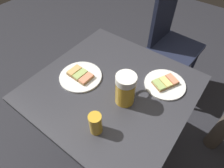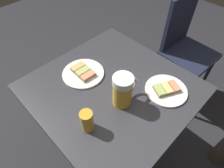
{
  "view_description": "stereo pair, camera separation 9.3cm",
  "coord_description": "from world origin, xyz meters",
  "px_view_note": "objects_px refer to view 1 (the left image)",
  "views": [
    {
      "loc": [
        -0.37,
        0.5,
        1.52
      ],
      "look_at": [
        0.0,
        0.0,
        0.8
      ],
      "focal_mm": 30.18,
      "sensor_mm": 36.0,
      "label": 1
    },
    {
      "loc": [
        -0.44,
        0.44,
        1.52
      ],
      "look_at": [
        0.0,
        0.0,
        0.8
      ],
      "focal_mm": 30.18,
      "sensor_mm": 36.0,
      "label": 2
    }
  ],
  "objects_px": {
    "plate_near": "(81,76)",
    "beer_glass_small": "(96,124)",
    "beer_mug": "(126,89)",
    "salt_shaker": "(123,77)",
    "plate_far": "(165,84)",
    "cafe_chair": "(170,40)"
  },
  "relations": [
    {
      "from": "beer_glass_small",
      "to": "salt_shaker",
      "type": "relative_size",
      "value": 1.76
    },
    {
      "from": "beer_mug",
      "to": "salt_shaker",
      "type": "bearing_deg",
      "value": -50.53
    },
    {
      "from": "beer_mug",
      "to": "salt_shaker",
      "type": "height_order",
      "value": "beer_mug"
    },
    {
      "from": "salt_shaker",
      "to": "cafe_chair",
      "type": "distance_m",
      "value": 0.85
    },
    {
      "from": "plate_far",
      "to": "beer_glass_small",
      "type": "xyz_separation_m",
      "value": [
        0.12,
        0.41,
        0.05
      ]
    },
    {
      "from": "beer_glass_small",
      "to": "plate_far",
      "type": "bearing_deg",
      "value": -106.27
    },
    {
      "from": "cafe_chair",
      "to": "salt_shaker",
      "type": "bearing_deg",
      "value": 6.96
    },
    {
      "from": "plate_far",
      "to": "cafe_chair",
      "type": "xyz_separation_m",
      "value": [
        0.24,
        -0.7,
        -0.23
      ]
    },
    {
      "from": "plate_far",
      "to": "plate_near",
      "type": "bearing_deg",
      "value": 29.71
    },
    {
      "from": "plate_far",
      "to": "cafe_chair",
      "type": "relative_size",
      "value": 0.22
    },
    {
      "from": "plate_near",
      "to": "plate_far",
      "type": "relative_size",
      "value": 1.07
    },
    {
      "from": "salt_shaker",
      "to": "beer_glass_small",
      "type": "bearing_deg",
      "value": 103.22
    },
    {
      "from": "beer_glass_small",
      "to": "cafe_chair",
      "type": "xyz_separation_m",
      "value": [
        0.12,
        -1.11,
        -0.28
      ]
    },
    {
      "from": "plate_near",
      "to": "beer_glass_small",
      "type": "distance_m",
      "value": 0.33
    },
    {
      "from": "salt_shaker",
      "to": "plate_near",
      "type": "bearing_deg",
      "value": 30.2
    },
    {
      "from": "salt_shaker",
      "to": "cafe_chair",
      "type": "relative_size",
      "value": 0.07
    },
    {
      "from": "plate_near",
      "to": "plate_far",
      "type": "distance_m",
      "value": 0.44
    },
    {
      "from": "plate_near",
      "to": "beer_glass_small",
      "type": "xyz_separation_m",
      "value": [
        -0.27,
        0.19,
        0.05
      ]
    },
    {
      "from": "beer_glass_small",
      "to": "salt_shaker",
      "type": "distance_m",
      "value": 0.31
    },
    {
      "from": "plate_far",
      "to": "salt_shaker",
      "type": "height_order",
      "value": "salt_shaker"
    },
    {
      "from": "beer_mug",
      "to": "salt_shaker",
      "type": "xyz_separation_m",
      "value": [
        0.08,
        -0.1,
        -0.05
      ]
    },
    {
      "from": "beer_mug",
      "to": "beer_glass_small",
      "type": "distance_m",
      "value": 0.21
    }
  ]
}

